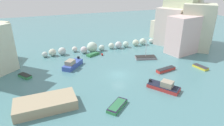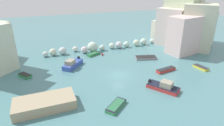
% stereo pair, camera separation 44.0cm
% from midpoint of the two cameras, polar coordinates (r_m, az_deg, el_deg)
% --- Properties ---
extents(cove_water, '(160.00, 160.00, 0.00)m').
position_cam_midpoint_polar(cove_water, '(38.17, 2.40, -3.54)').
color(cove_water, teal).
rests_on(cove_water, ground).
extents(cliff_headland_right, '(17.68, 21.05, 15.95)m').
position_cam_midpoint_polar(cliff_headland_right, '(58.92, 21.18, 11.00)').
color(cliff_headland_right, beige).
rests_on(cliff_headland_right, ground).
extents(rock_breakwater, '(34.17, 3.84, 2.68)m').
position_cam_midpoint_polar(rock_breakwater, '(52.71, 0.53, 5.34)').
color(rock_breakwater, silver).
rests_on(rock_breakwater, ground).
extents(stone_dock, '(8.71, 4.41, 1.50)m').
position_cam_midpoint_polar(stone_dock, '(30.06, -18.92, -11.25)').
color(stone_dock, tan).
rests_on(stone_dock, ground).
extents(channel_buoy, '(0.52, 0.52, 0.52)m').
position_cam_midpoint_polar(channel_buoy, '(48.11, -2.57, 2.57)').
color(channel_buoy, red).
rests_on(channel_buoy, cove_water).
extents(moored_boat_0, '(4.58, 1.82, 0.63)m').
position_cam_midpoint_polar(moored_boat_0, '(41.14, 15.99, -1.95)').
color(moored_boat_0, red).
rests_on(moored_boat_0, cove_water).
extents(moored_boat_1, '(4.80, 5.63, 1.66)m').
position_cam_midpoint_polar(moored_boat_1, '(34.16, 15.49, -6.77)').
color(moored_boat_1, red).
rests_on(moored_boat_1, cove_water).
extents(moored_boat_2, '(5.06, 5.37, 1.89)m').
position_cam_midpoint_polar(moored_boat_2, '(42.13, -11.38, -0.32)').
color(moored_boat_2, '#3953AF').
rests_on(moored_boat_2, cove_water).
extents(moored_boat_3, '(3.54, 2.65, 0.58)m').
position_cam_midpoint_polar(moored_boat_3, '(48.38, -5.31, 2.63)').
color(moored_boat_3, '#317B43').
rests_on(moored_boat_3, cove_water).
extents(moored_boat_4, '(5.15, 3.10, 5.34)m').
position_cam_midpoint_polar(moored_boat_4, '(46.64, 10.25, 1.62)').
color(moored_boat_4, gray).
rests_on(moored_boat_4, cove_water).
extents(moored_boat_5, '(1.75, 3.31, 0.51)m').
position_cam_midpoint_polar(moored_boat_5, '(44.99, 25.12, -1.21)').
color(moored_boat_5, yellow).
rests_on(moored_boat_5, cove_water).
extents(moored_boat_6, '(4.00, 3.72, 0.54)m').
position_cam_midpoint_polar(moored_boat_6, '(28.84, 1.67, -12.55)').
color(moored_boat_6, '#398D4F').
rests_on(moored_boat_6, cove_water).
extents(moored_boat_7, '(2.61, 2.97, 0.57)m').
position_cam_midpoint_polar(moored_boat_7, '(40.82, -24.11, -3.40)').
color(moored_boat_7, '#35874D').
rests_on(moored_boat_7, cove_water).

